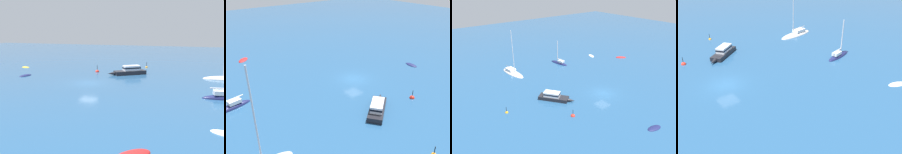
% 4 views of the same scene
% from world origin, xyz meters
% --- Properties ---
extents(ground_plane, '(160.00, 160.00, 0.00)m').
position_xyz_m(ground_plane, '(0.00, 0.00, 0.00)').
color(ground_plane, navy).
extents(skiff, '(2.84, 2.98, 0.48)m').
position_xyz_m(skiff, '(11.29, -19.55, 0.00)').
color(skiff, '#B21E1E').
rests_on(skiff, ground).
extents(cabin_cruiser, '(6.14, 4.98, 1.52)m').
position_xyz_m(cabin_cruiser, '(3.95, 8.86, 0.63)').
color(cabin_cruiser, black).
rests_on(cabin_cruiser, ground).
extents(rib, '(1.51, 2.65, 0.44)m').
position_xyz_m(rib, '(-12.24, 2.16, 0.00)').
color(rib, '#191E4C').
rests_on(rib, ground).
extents(ketch, '(7.86, 2.97, 10.67)m').
position_xyz_m(ketch, '(19.78, 9.19, 0.14)').
color(ketch, silver).
rests_on(ketch, ground).
extents(sloop, '(5.54, 2.15, 6.35)m').
position_xyz_m(sloop, '(18.24, -3.24, 0.16)').
color(sloop, '#191E4C').
rests_on(sloop, ground).
extents(rib_1, '(2.84, 1.97, 0.39)m').
position_xyz_m(rib_1, '(17.39, -14.04, 0.00)').
color(rib_1, silver).
rests_on(rib_1, ground).
extents(channel_buoy, '(0.52, 0.52, 1.32)m').
position_xyz_m(channel_buoy, '(5.28, 17.56, 0.02)').
color(channel_buoy, orange).
rests_on(channel_buoy, ground).
extents(mooring_buoy, '(0.72, 0.72, 1.54)m').
position_xyz_m(mooring_buoy, '(-2.27, 9.57, 0.01)').
color(mooring_buoy, red).
rests_on(mooring_buoy, ground).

